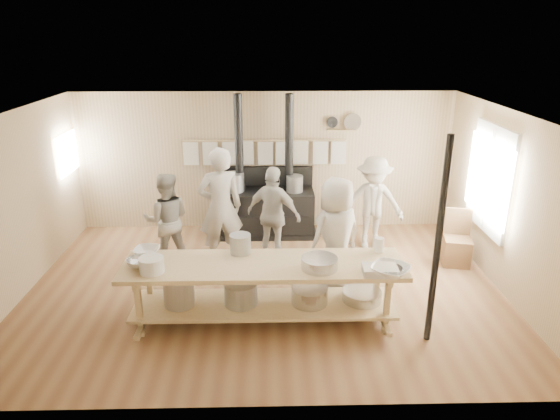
{
  "coord_description": "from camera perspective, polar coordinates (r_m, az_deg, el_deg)",
  "views": [
    {
      "loc": [
        0.07,
        -6.64,
        3.69
      ],
      "look_at": [
        0.24,
        0.2,
        1.17
      ],
      "focal_mm": 32.0,
      "sensor_mm": 36.0,
      "label": 1
    }
  ],
  "objects": [
    {
      "name": "room_shell",
      "position": [
        6.95,
        -1.93,
        2.92
      ],
      "size": [
        7.0,
        7.0,
        7.0
      ],
      "color": "tan",
      "rests_on": "ground"
    },
    {
      "name": "roasting_pan",
      "position": [
        6.24,
        11.36,
        -6.76
      ],
      "size": [
        0.44,
        0.3,
        0.09
      ],
      "primitive_type": "cube",
      "rotation": [
        0.0,
        0.0,
        -0.04
      ],
      "color": "#B2B2B7",
      "rests_on": "prep_table"
    },
    {
      "name": "window_right",
      "position": [
        8.29,
        22.91,
        3.28
      ],
      "size": [
        0.09,
        1.5,
        1.65
      ],
      "color": "beige",
      "rests_on": "ground"
    },
    {
      "name": "bucket_galv",
      "position": [
        6.65,
        -4.56,
        -3.87
      ],
      "size": [
        0.33,
        0.33,
        0.26
      ],
      "primitive_type": "cylinder",
      "rotation": [
        0.0,
        0.0,
        -0.22
      ],
      "color": "gray",
      "rests_on": "prep_table"
    },
    {
      "name": "support_post",
      "position": [
        6.13,
        17.6,
        -3.73
      ],
      "size": [
        0.08,
        0.08,
        2.6
      ],
      "primitive_type": "cylinder",
      "color": "black",
      "rests_on": "ground"
    },
    {
      "name": "cook_by_window",
      "position": [
        8.77,
        10.57,
        0.79
      ],
      "size": [
        1.11,
        0.69,
        1.65
      ],
      "primitive_type": "imported",
      "rotation": [
        0.0,
        0.0,
        -0.08
      ],
      "color": "#ACA498",
      "rests_on": "ground"
    },
    {
      "name": "cook_left",
      "position": [
        8.2,
        -12.79,
        -1.11
      ],
      "size": [
        0.82,
        0.67,
        1.55
      ],
      "primitive_type": "imported",
      "rotation": [
        0.0,
        0.0,
        3.26
      ],
      "color": "#ACA498",
      "rests_on": "ground"
    },
    {
      "name": "cook_far_left",
      "position": [
        7.99,
        -6.83,
        0.27
      ],
      "size": [
        0.82,
        0.65,
        1.96
      ],
      "primitive_type": "imported",
      "rotation": [
        0.0,
        0.0,
        3.42
      ],
      "color": "#ACA498",
      "rests_on": "ground"
    },
    {
      "name": "bowl_steel_b",
      "position": [
        6.26,
        12.5,
        -6.79
      ],
      "size": [
        0.31,
        0.31,
        0.09
      ],
      "primitive_type": "imported",
      "rotation": [
        0.0,
        0.0,
        3.19
      ],
      "color": "silver",
      "rests_on": "prep_table"
    },
    {
      "name": "stove",
      "position": [
        9.31,
        -1.79,
        0.31
      ],
      "size": [
        1.9,
        0.75,
        2.6
      ],
      "color": "black",
      "rests_on": "ground"
    },
    {
      "name": "pitcher",
      "position": [
        6.82,
        11.27,
        -3.92
      ],
      "size": [
        0.16,
        0.16,
        0.19
      ],
      "primitive_type": "cylinder",
      "rotation": [
        0.0,
        0.0,
        0.41
      ],
      "color": "white",
      "rests_on": "prep_table"
    },
    {
      "name": "prep_table",
      "position": [
        6.55,
        -1.95,
        -8.71
      ],
      "size": [
        3.6,
        0.9,
        0.85
      ],
      "color": "tan",
      "rests_on": "ground"
    },
    {
      "name": "ground",
      "position": [
        7.59,
        -1.78,
        -8.86
      ],
      "size": [
        7.0,
        7.0,
        0.0
      ],
      "primitive_type": "plane",
      "color": "brown",
      "rests_on": "ground"
    },
    {
      "name": "bowl_steel_a",
      "position": [
        6.54,
        -15.69,
        -5.8
      ],
      "size": [
        0.47,
        0.47,
        0.1
      ],
      "primitive_type": "imported",
      "rotation": [
        0.0,
        0.0,
        0.91
      ],
      "color": "silver",
      "rests_on": "prep_table"
    },
    {
      "name": "deep_bowl_enamel",
      "position": [
        6.34,
        -14.48,
        -6.1
      ],
      "size": [
        0.35,
        0.35,
        0.19
      ],
      "primitive_type": "cylinder",
      "rotation": [
        0.0,
        0.0,
        -0.14
      ],
      "color": "white",
      "rests_on": "prep_table"
    },
    {
      "name": "mixing_bowl_large",
      "position": [
        6.26,
        4.53,
        -6.07
      ],
      "size": [
        0.6,
        0.6,
        0.15
      ],
      "primitive_type": "cylinder",
      "rotation": [
        0.0,
        0.0,
        -0.4
      ],
      "color": "silver",
      "rests_on": "prep_table"
    },
    {
      "name": "bowl_white_a",
      "position": [
        6.87,
        -14.97,
        -4.55
      ],
      "size": [
        0.35,
        0.35,
        0.08
      ],
      "primitive_type": "imported",
      "rotation": [
        0.0,
        0.0,
        -0.06
      ],
      "color": "white",
      "rests_on": "prep_table"
    },
    {
      "name": "cook_right",
      "position": [
        8.12,
        -0.73,
        -0.57
      ],
      "size": [
        1.02,
        0.78,
        1.61
      ],
      "primitive_type": "imported",
      "rotation": [
        0.0,
        0.0,
        2.67
      ],
      "color": "#ACA498",
      "rests_on": "ground"
    },
    {
      "name": "back_wall_shelf",
      "position": [
        9.33,
        7.32,
        9.65
      ],
      "size": [
        0.63,
        0.14,
        0.32
      ],
      "color": "tan",
      "rests_on": "ground"
    },
    {
      "name": "towel_rail",
      "position": [
        9.29,
        -1.81,
        6.88
      ],
      "size": [
        3.0,
        0.04,
        0.47
      ],
      "color": "tan",
      "rests_on": "ground"
    },
    {
      "name": "cook_center",
      "position": [
        7.18,
        6.41,
        -3.01
      ],
      "size": [
        1.01,
        0.89,
        1.74
      ],
      "primitive_type": "imported",
      "rotation": [
        0.0,
        0.0,
        3.64
      ],
      "color": "#ACA498",
      "rests_on": "ground"
    },
    {
      "name": "chair",
      "position": [
        8.71,
        19.52,
        -4.15
      ],
      "size": [
        0.5,
        0.5,
        0.91
      ],
      "rotation": [
        0.0,
        0.0,
        -0.21
      ],
      "color": "#523920",
      "rests_on": "ground"
    },
    {
      "name": "bowl_white_b",
      "position": [
        6.26,
        12.51,
        -6.72
      ],
      "size": [
        0.63,
        0.63,
        0.11
      ],
      "primitive_type": "imported",
      "rotation": [
        0.0,
        0.0,
        2.5
      ],
      "color": "white",
      "rests_on": "prep_table"
    },
    {
      "name": "left_opening",
      "position": [
        9.56,
        -23.11,
        5.97
      ],
      "size": [
        0.0,
        0.9,
        0.9
      ],
      "color": "white",
      "rests_on": "ground"
    }
  ]
}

